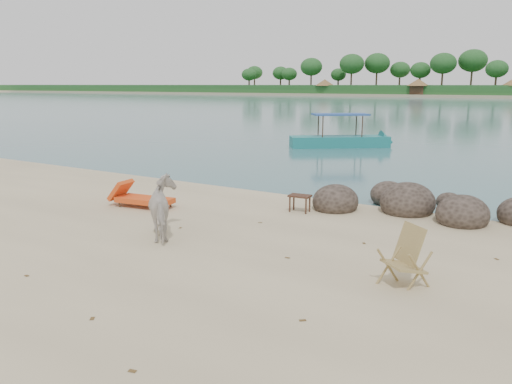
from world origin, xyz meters
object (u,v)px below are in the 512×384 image
Objects in this scene: deck_chair at (404,259)px; lounge_chair at (145,198)px; boulders at (423,207)px; boat_near at (340,119)px; cow at (165,209)px; side_table at (300,205)px.

lounge_chair is at bearing -153.93° from deck_chair.
boat_near is at bearing 120.44° from boulders.
lounge_chair is 7.58m from deck_chair.
boulders is at bearing 17.62° from lounge_chair.
cow is 0.26× the size of boat_near.
deck_chair is (7.37, -1.74, 0.19)m from lounge_chair.
cow is (-4.29, -4.87, 0.43)m from boulders.
lounge_chair is 0.33× the size of boat_near.
boat_near reaches higher than deck_chair.
side_table is 0.09× the size of boat_near.
side_table is 0.28× the size of lounge_chair.
side_table is (-2.77, -1.46, 0.01)m from boulders.
boat_near reaches higher than side_table.
deck_chair reaches higher than boulders.
lounge_chair is at bearing -154.28° from boulders.
deck_chair is 19.28m from boat_near.
side_table is at bearing -161.82° from cow.
side_table is 0.57× the size of deck_chair.
deck_chair is (3.59, -3.44, 0.26)m from side_table.
boat_near is (-3.07, 17.40, 0.80)m from cow.
boulders is 3.27× the size of lounge_chair.
deck_chair is at bearing -101.03° from boat_near.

